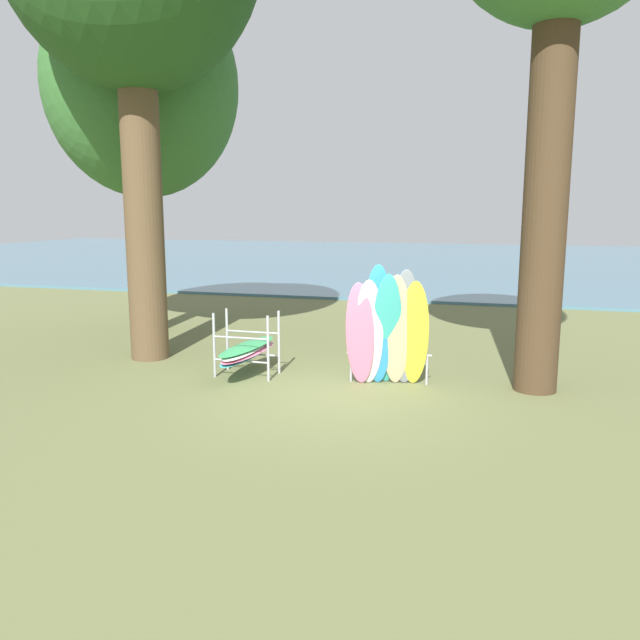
{
  "coord_description": "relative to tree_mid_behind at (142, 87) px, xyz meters",
  "views": [
    {
      "loc": [
        2.82,
        -10.3,
        3.22
      ],
      "look_at": [
        -0.5,
        1.23,
        1.1
      ],
      "focal_mm": 35.71,
      "sensor_mm": 36.0,
      "label": 1
    }
  ],
  "objects": [
    {
      "name": "ground_plane",
      "position": [
        6.05,
        -4.46,
        -6.19
      ],
      "size": [
        80.0,
        80.0,
        0.0
      ],
      "primitive_type": "plane",
      "color": "#60663D"
    },
    {
      "name": "tree_mid_behind",
      "position": [
        0.0,
        0.0,
        0.0
      ],
      "size": [
        4.79,
        4.79,
        8.98
      ],
      "color": "#4C3823",
      "rests_on": "ground"
    },
    {
      "name": "leaning_board_pile",
      "position": [
        6.93,
        -3.62,
        -5.15
      ],
      "size": [
        1.56,
        0.81,
        2.26
      ],
      "color": "pink",
      "rests_on": "ground"
    },
    {
      "name": "lake_water",
      "position": [
        6.05,
        24.88,
        -6.14
      ],
      "size": [
        80.0,
        36.0,
        0.1
      ],
      "primitive_type": "cube",
      "color": "#477084",
      "rests_on": "ground"
    },
    {
      "name": "board_storage_rack",
      "position": [
        4.17,
        -3.58,
        -5.69
      ],
      "size": [
        1.15,
        2.13,
        1.25
      ],
      "color": "#9EA0A5",
      "rests_on": "ground"
    }
  ]
}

